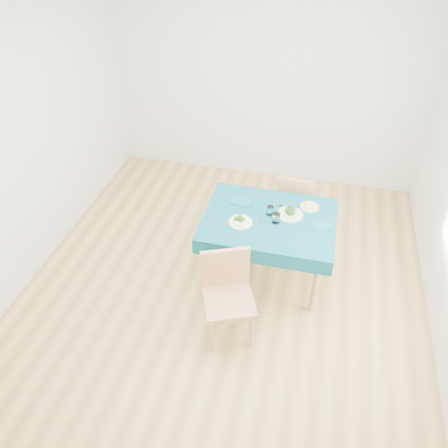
% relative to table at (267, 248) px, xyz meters
% --- Properties ---
extents(room_shell, '(4.02, 4.52, 2.73)m').
position_rel_table_xyz_m(room_shell, '(-0.37, -0.29, 0.97)').
color(room_shell, '#9F7E42').
rests_on(room_shell, ground).
extents(table, '(1.25, 0.95, 0.76)m').
position_rel_table_xyz_m(table, '(0.00, 0.00, 0.00)').
color(table, '#084C5A').
rests_on(table, ground).
extents(chair_near, '(0.57, 0.60, 1.07)m').
position_rel_table_xyz_m(chair_near, '(-0.21, -0.81, 0.16)').
color(chair_near, tan).
rests_on(chair_near, ground).
extents(chair_far, '(0.41, 0.45, 0.96)m').
position_rel_table_xyz_m(chair_far, '(0.20, 0.76, 0.10)').
color(chair_far, tan).
rests_on(chair_far, ground).
extents(bowl_near, '(0.23, 0.23, 0.07)m').
position_rel_table_xyz_m(bowl_near, '(-0.25, -0.13, 0.41)').
color(bowl_near, white).
rests_on(bowl_near, table).
extents(bowl_far, '(0.25, 0.25, 0.08)m').
position_rel_table_xyz_m(bowl_far, '(0.18, 0.10, 0.42)').
color(bowl_far, white).
rests_on(bowl_far, table).
extents(fork_near, '(0.09, 0.18, 0.00)m').
position_rel_table_xyz_m(fork_near, '(-0.37, -0.13, 0.38)').
color(fork_near, silver).
rests_on(fork_near, table).
extents(knife_near, '(0.05, 0.19, 0.00)m').
position_rel_table_xyz_m(knife_near, '(-0.11, -0.11, 0.38)').
color(knife_near, silver).
rests_on(knife_near, table).
extents(fork_far, '(0.07, 0.20, 0.00)m').
position_rel_table_xyz_m(fork_far, '(0.10, 0.14, 0.38)').
color(fork_far, silver).
rests_on(fork_far, table).
extents(knife_far, '(0.06, 0.19, 0.00)m').
position_rel_table_xyz_m(knife_far, '(0.51, 0.09, 0.38)').
color(knife_far, silver).
rests_on(knife_far, table).
extents(napkin_near, '(0.21, 0.15, 0.01)m').
position_rel_table_xyz_m(napkin_near, '(-0.31, 0.20, 0.39)').
color(napkin_near, '#0B5563').
rests_on(napkin_near, table).
extents(napkin_far, '(0.20, 0.16, 0.01)m').
position_rel_table_xyz_m(napkin_far, '(0.50, 0.00, 0.38)').
color(napkin_far, '#0B5563').
rests_on(napkin_far, table).
extents(tumbler_center, '(0.07, 0.07, 0.09)m').
position_rel_table_xyz_m(tumbler_center, '(-0.01, 0.06, 0.42)').
color(tumbler_center, white).
rests_on(tumbler_center, table).
extents(tumbler_side, '(0.08, 0.08, 0.10)m').
position_rel_table_xyz_m(tumbler_side, '(0.07, -0.04, 0.43)').
color(tumbler_side, white).
rests_on(tumbler_side, table).
extents(side_plate, '(0.19, 0.19, 0.01)m').
position_rel_table_xyz_m(side_plate, '(0.36, 0.27, 0.38)').
color(side_plate, '#C7D266').
rests_on(side_plate, table).
extents(bread_slice, '(0.13, 0.13, 0.02)m').
position_rel_table_xyz_m(bread_slice, '(0.36, 0.27, 0.40)').
color(bread_slice, beige).
rests_on(bread_slice, side_plate).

